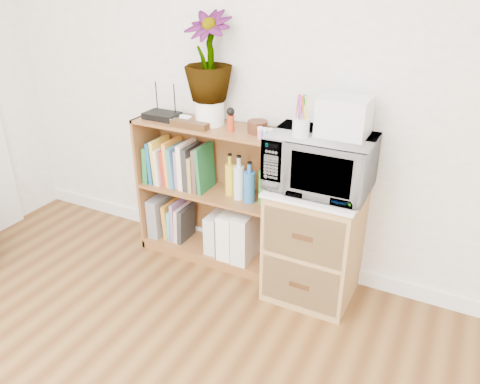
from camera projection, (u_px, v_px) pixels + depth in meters
The scene contains 21 objects.
skirting_board at pixel (266, 251), 3.25m from camera, with size 4.00×0.02×0.10m, color white.
bookshelf at pixel (211, 194), 3.09m from camera, with size 1.00×0.30×0.95m, color brown.
wicker_unit at pixel (314, 243), 2.78m from camera, with size 0.50×0.45×0.70m, color #9E7542.
microwave at pixel (320, 162), 2.54m from camera, with size 0.56×0.38×0.31m, color silver.
pen_cup at pixel (301, 127), 2.44m from camera, with size 0.09×0.09×0.10m, color silver.
small_appliance at pixel (344, 116), 2.43m from camera, with size 0.26×0.22×0.20m, color silver.
router at pixel (162, 116), 3.00m from camera, with size 0.22×0.15×0.04m, color black.
white_bowl at pixel (180, 120), 2.93m from camera, with size 0.13×0.13×0.03m, color white.
plant_pot at pixel (210, 112), 2.87m from camera, with size 0.18×0.18×0.15m, color white.
potted_plant at pixel (208, 57), 2.72m from camera, with size 0.29×0.29×0.51m, color #2F7635.
trinket_box at pixel (189, 125), 2.83m from camera, with size 0.25×0.06×0.04m, color #361F0E.
kokeshi_doll at pixel (231, 123), 2.76m from camera, with size 0.04×0.04×0.10m, color #AF2F15.
wooden_bowl at pixel (258, 127), 2.74m from camera, with size 0.12×0.12×0.07m, color #3A1D10.
paint_jars at pixel (265, 136), 2.63m from camera, with size 0.10×0.04×0.05m, color pink.
file_box at pixel (161, 215), 3.38m from camera, with size 0.09×0.23×0.29m, color gray.
magazine_holder_left at pixel (217, 231), 3.18m from camera, with size 0.09×0.22×0.27m, color silver.
magazine_holder_mid at pixel (231, 232), 3.13m from camera, with size 0.10×0.25×0.32m, color white.
magazine_holder_right at pixel (247, 235), 3.08m from camera, with size 0.11×0.27×0.34m, color silver.
cookbooks at pixel (179, 165), 3.12m from camera, with size 0.45×0.20×0.31m.
liquor_bottles at pixel (246, 179), 2.92m from camera, with size 0.30×0.07×0.28m.
lower_books at pixel (179, 221), 3.32m from camera, with size 0.17×0.19×0.29m.
Camera 1 is at (1.08, -0.28, 1.84)m, focal length 35.00 mm.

